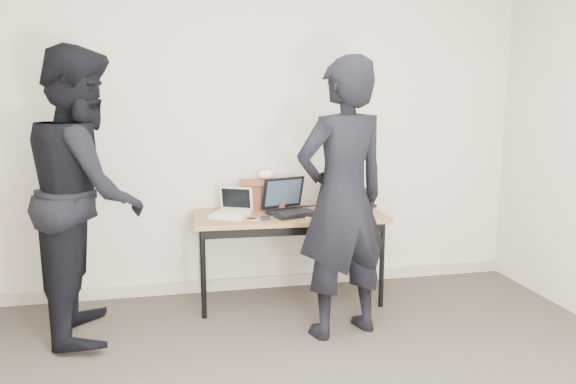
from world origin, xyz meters
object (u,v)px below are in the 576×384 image
object	(u,v)px
laptop_beige	(232,211)
person_typist	(343,199)
desk	(289,221)
leather_satchel	(262,194)
equipment_box	(357,198)
person_observer	(86,193)
laptop_right	(345,199)
laptop_center	(290,206)

from	to	relation	value
laptop_beige	person_typist	bearing A→B (deg)	-17.90
desk	leather_satchel	distance (m)	0.34
desk	equipment_box	distance (m)	0.67
equipment_box	person_typist	xyz separation A→B (m)	(-0.41, -0.87, 0.17)
person_observer	equipment_box	bearing A→B (deg)	-81.31
leather_satchel	equipment_box	distance (m)	0.81
equipment_box	person_typist	size ratio (longest dim) A/B	0.12
laptop_beige	person_typist	distance (m)	0.98
desk	person_typist	xyz separation A→B (m)	(0.22, -0.68, 0.30)
leather_satchel	laptop_right	bearing A→B (deg)	4.37
laptop_center	equipment_box	world-z (taller)	laptop_center
laptop_center	person_observer	bearing A→B (deg)	172.43
desk	equipment_box	world-z (taller)	equipment_box
leather_satchel	equipment_box	xyz separation A→B (m)	(0.81, -0.04, -0.06)
laptop_right	equipment_box	world-z (taller)	laptop_right
leather_satchel	person_observer	world-z (taller)	person_observer
laptop_beige	leather_satchel	bearing A→B (deg)	65.96
desk	person_typist	distance (m)	0.77
laptop_beige	desk	bearing A→B (deg)	26.35
desk	equipment_box	size ratio (longest dim) A/B	6.68
laptop_center	leather_satchel	size ratio (longest dim) A/B	1.19
person_typist	leather_satchel	bearing A→B (deg)	-81.90
laptop_right	leather_satchel	xyz separation A→B (m)	(-0.70, 0.03, 0.07)
desk	laptop_center	world-z (taller)	laptop_center
laptop_beige	person_typist	xyz separation A→B (m)	(0.68, -0.69, 0.19)
laptop_center	equipment_box	bearing A→B (deg)	-2.14
laptop_right	person_observer	distance (m)	2.06
laptop_beige	equipment_box	size ratio (longest dim) A/B	1.59
laptop_beige	laptop_right	xyz separation A→B (m)	(0.98, 0.18, 0.02)
laptop_beige	laptop_right	distance (m)	0.99
laptop_center	leather_satchel	bearing A→B (deg)	113.12
desk	laptop_right	xyz separation A→B (m)	(0.52, 0.19, 0.12)
laptop_right	leather_satchel	distance (m)	0.71
desk	laptop_center	bearing A→B (deg)	68.97
desk	laptop_beige	xyz separation A→B (m)	(-0.45, 0.01, 0.10)
leather_satchel	person_observer	bearing A→B (deg)	-152.38
laptop_right	person_typist	world-z (taller)	person_typist
laptop_beige	equipment_box	distance (m)	1.10
leather_satchel	person_typist	size ratio (longest dim) A/B	0.20
laptop_right	person_observer	xyz separation A→B (m)	(-2.00, -0.45, 0.21)
laptop_center	laptop_right	xyz separation A→B (m)	(0.52, 0.18, -0.00)
equipment_box	person_observer	distance (m)	2.17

